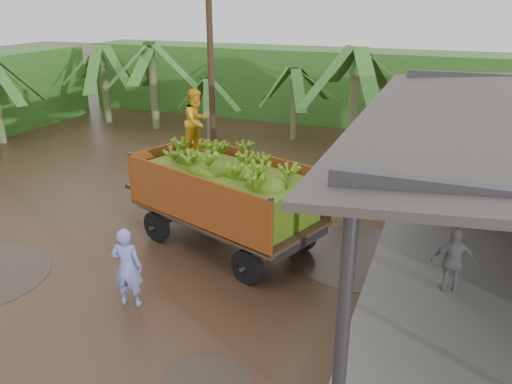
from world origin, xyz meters
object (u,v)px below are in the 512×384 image
at_px(banana_trailer, 226,192).
at_px(man_blue, 127,267).
at_px(utility_pole, 210,57).
at_px(man_grey, 453,261).

distance_m(banana_trailer, man_blue, 3.34).
distance_m(banana_trailer, utility_pole, 8.26).
height_order(man_blue, utility_pole, utility_pole).
relative_size(man_grey, utility_pole, 0.21).
bearing_deg(utility_pole, man_blue, -73.64).
bearing_deg(man_blue, man_grey, -168.70).
height_order(banana_trailer, utility_pole, utility_pole).
xyz_separation_m(banana_trailer, man_grey, (5.45, -0.35, -0.68)).
height_order(banana_trailer, man_grey, banana_trailer).
distance_m(man_blue, utility_pole, 11.00).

